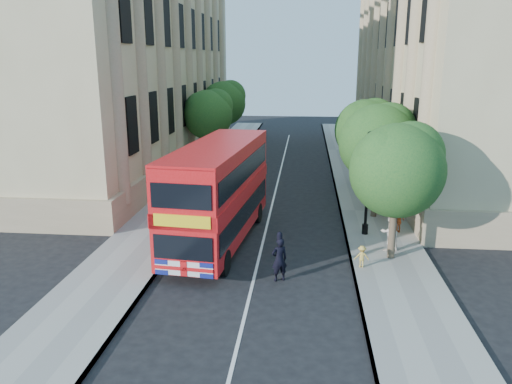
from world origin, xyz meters
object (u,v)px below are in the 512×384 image
(double_decker_bus, at_px, (219,190))
(woman_pedestrian, at_px, (390,231))
(box_van, at_px, (235,171))
(police_constable, at_px, (279,259))
(lamp_post, at_px, (367,188))

(double_decker_bus, height_order, woman_pedestrian, double_decker_bus)
(box_van, relative_size, police_constable, 2.69)
(double_decker_bus, height_order, police_constable, double_decker_bus)
(woman_pedestrian, bearing_deg, box_van, -78.46)
(double_decker_bus, relative_size, woman_pedestrian, 5.61)
(double_decker_bus, distance_m, box_van, 10.10)
(double_decker_bus, bearing_deg, police_constable, -46.47)
(woman_pedestrian, bearing_deg, police_constable, 8.18)
(lamp_post, height_order, double_decker_bus, lamp_post)
(box_van, distance_m, woman_pedestrian, 13.59)
(lamp_post, bearing_deg, police_constable, -125.36)
(box_van, bearing_deg, woman_pedestrian, -52.46)
(lamp_post, relative_size, police_constable, 2.87)
(police_constable, bearing_deg, box_van, -99.48)
(box_van, distance_m, police_constable, 14.50)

